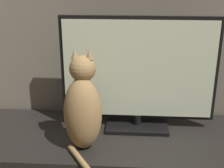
% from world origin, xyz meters
% --- Properties ---
extents(tv, '(0.82, 0.20, 0.61)m').
position_xyz_m(tv, '(0.13, 1.00, 0.78)').
color(tv, black).
rests_on(tv, tv_stand).
extents(cat, '(0.19, 0.32, 0.49)m').
position_xyz_m(cat, '(-0.13, 0.78, 0.68)').
color(cat, '#997547').
rests_on(cat, tv_stand).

